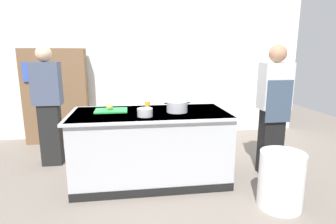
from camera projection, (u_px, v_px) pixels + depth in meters
The scene contains 12 objects.
ground_plane at pixel (151, 179), 3.58m from camera, with size 10.00×10.00×0.00m, color slate.
back_wall at pixel (142, 59), 5.29m from camera, with size 6.40×0.12×3.00m, color white.
counter_island at pixel (151, 145), 3.48m from camera, with size 1.98×0.98×0.90m.
cutting_board at pixel (111, 110), 3.43m from camera, with size 0.40×0.28×0.02m, color green.
onion at pixel (110, 107), 3.40m from camera, with size 0.09×0.09×0.09m, color tan.
stock_pot at pixel (177, 107), 3.37m from camera, with size 0.32×0.26×0.13m.
mixing_bowl at pixel (145, 112), 3.15m from camera, with size 0.18×0.18×0.10m, color #B7BABF.
juice_cup at pixel (147, 105), 3.56m from camera, with size 0.07×0.07×0.10m, color yellow.
trash_bin at pixel (281, 180), 2.88m from camera, with size 0.46×0.46×0.61m, color white.
person_chef at pixel (273, 108), 3.57m from camera, with size 0.38×0.25×1.72m.
person_guest at pixel (48, 104), 3.88m from camera, with size 0.38×0.24×1.72m.
bookshelf at pixel (56, 96), 4.92m from camera, with size 1.10×0.31×1.70m.
Camera 1 is at (-0.25, -3.31, 1.62)m, focal length 29.12 mm.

